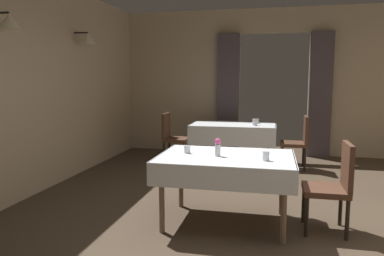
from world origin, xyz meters
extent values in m
plane|color=#4C3D2D|center=(0.00, 0.00, 0.00)|extent=(10.08, 10.08, 0.00)
cone|color=beige|center=(-2.90, 0.00, 2.20)|extent=(0.26, 0.26, 0.18)
cylinder|color=black|center=(-3.02, 1.80, 2.30)|extent=(0.24, 0.02, 0.02)
cone|color=beige|center=(-2.90, 1.80, 2.20)|extent=(0.26, 0.26, 0.18)
cube|color=tan|center=(-1.95, 4.20, 1.50)|extent=(2.50, 0.12, 3.00)
cube|color=tan|center=(1.95, 4.20, 1.50)|extent=(2.50, 0.12, 3.00)
cube|color=tan|center=(0.00, 4.20, 2.75)|extent=(1.40, 0.12, 0.50)
cube|color=#4C4247|center=(-0.92, 4.06, 1.25)|extent=(0.44, 0.14, 2.49)
cube|color=#4C4247|center=(0.92, 4.06, 1.25)|extent=(0.44, 0.14, 2.49)
cylinder|color=#7A604C|center=(-1.07, -0.22, 0.35)|extent=(0.06, 0.06, 0.71)
cylinder|color=#7A604C|center=(0.13, -0.22, 0.35)|extent=(0.06, 0.06, 0.71)
cylinder|color=#7A604C|center=(-1.07, 0.58, 0.35)|extent=(0.06, 0.06, 0.71)
cylinder|color=#7A604C|center=(0.13, 0.58, 0.35)|extent=(0.06, 0.06, 0.71)
cube|color=#7A604C|center=(-0.47, 0.18, 0.72)|extent=(1.37, 0.96, 0.03)
cube|color=white|center=(-0.47, 0.18, 0.74)|extent=(1.43, 1.02, 0.01)
cube|color=white|center=(-0.47, -0.33, 0.63)|extent=(1.43, 0.02, 0.23)
cube|color=white|center=(-0.47, 0.69, 0.63)|extent=(1.43, 0.02, 0.23)
cube|color=white|center=(-1.18, 0.18, 0.63)|extent=(0.02, 1.02, 0.23)
cube|color=white|center=(0.24, 0.18, 0.63)|extent=(0.02, 1.02, 0.23)
cylinder|color=#7A604C|center=(-1.34, 2.69, 0.35)|extent=(0.06, 0.06, 0.71)
cylinder|color=#7A604C|center=(-0.05, 2.69, 0.35)|extent=(0.06, 0.06, 0.71)
cylinder|color=#7A604C|center=(-1.34, 3.37, 0.35)|extent=(0.06, 0.06, 0.71)
cylinder|color=#7A604C|center=(-0.05, 3.37, 0.35)|extent=(0.06, 0.06, 0.71)
cube|color=#7A604C|center=(-0.70, 3.03, 0.72)|extent=(1.46, 0.84, 0.03)
cube|color=white|center=(-0.70, 3.03, 0.74)|extent=(1.52, 0.90, 0.01)
cube|color=white|center=(-0.70, 2.58, 0.58)|extent=(1.52, 0.02, 0.34)
cube|color=white|center=(-0.70, 3.48, 0.58)|extent=(1.52, 0.02, 0.34)
cube|color=white|center=(-1.45, 3.03, 0.58)|extent=(0.02, 0.90, 0.34)
cube|color=white|center=(0.06, 3.03, 0.58)|extent=(0.02, 0.90, 0.34)
cylinder|color=black|center=(0.36, -0.01, 0.21)|extent=(0.04, 0.04, 0.42)
cylinder|color=black|center=(0.36, 0.37, 0.21)|extent=(0.04, 0.04, 0.42)
cylinder|color=black|center=(0.74, -0.01, 0.21)|extent=(0.04, 0.04, 0.42)
cylinder|color=black|center=(0.74, 0.37, 0.21)|extent=(0.04, 0.04, 0.42)
cube|color=#513323|center=(0.55, 0.18, 0.43)|extent=(0.44, 0.44, 0.06)
cube|color=#513323|center=(0.75, 0.18, 0.69)|extent=(0.05, 0.42, 0.48)
cylinder|color=black|center=(-1.57, 3.14, 0.21)|extent=(0.04, 0.04, 0.42)
cylinder|color=black|center=(-1.57, 2.76, 0.21)|extent=(0.04, 0.04, 0.42)
cylinder|color=black|center=(-1.95, 3.14, 0.21)|extent=(0.04, 0.04, 0.42)
cylinder|color=black|center=(-1.95, 2.76, 0.21)|extent=(0.04, 0.04, 0.42)
cube|color=#513323|center=(-1.76, 2.95, 0.43)|extent=(0.44, 0.44, 0.06)
cube|color=#513323|center=(-1.96, 2.95, 0.69)|extent=(0.05, 0.42, 0.48)
cylinder|color=black|center=(0.18, 2.73, 0.21)|extent=(0.04, 0.04, 0.42)
cylinder|color=black|center=(0.18, 3.11, 0.21)|extent=(0.04, 0.04, 0.42)
cylinder|color=black|center=(0.56, 2.73, 0.21)|extent=(0.04, 0.04, 0.42)
cylinder|color=black|center=(0.56, 3.11, 0.21)|extent=(0.04, 0.04, 0.42)
cube|color=#513323|center=(0.37, 2.92, 0.43)|extent=(0.44, 0.44, 0.06)
cube|color=#513323|center=(0.57, 2.92, 0.69)|extent=(0.05, 0.42, 0.48)
cylinder|color=silver|center=(-0.56, 0.13, 0.81)|extent=(0.06, 0.06, 0.13)
sphere|color=#D84C8C|center=(-0.56, 0.13, 0.91)|extent=(0.07, 0.07, 0.07)
cylinder|color=silver|center=(-0.05, 0.01, 0.80)|extent=(0.07, 0.07, 0.09)
cylinder|color=silver|center=(-0.91, 0.21, 0.79)|extent=(0.07, 0.07, 0.08)
cylinder|color=silver|center=(-0.28, 3.22, 0.79)|extent=(0.08, 0.08, 0.08)
cylinder|color=silver|center=(-0.30, 2.89, 0.81)|extent=(0.08, 0.08, 0.12)
camera|label=1|loc=(0.01, -3.68, 1.56)|focal=34.41mm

